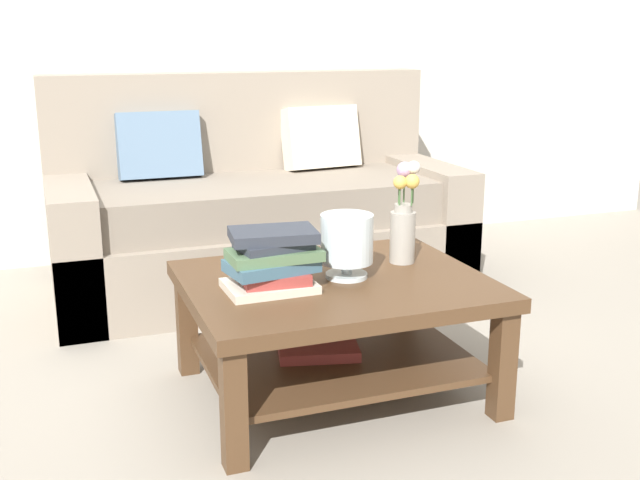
# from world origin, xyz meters

# --- Properties ---
(ground_plane) EXTENTS (10.00, 10.00, 0.00)m
(ground_plane) POSITION_xyz_m (0.00, 0.00, 0.00)
(ground_plane) COLOR gray
(back_wall) EXTENTS (6.40, 0.12, 2.70)m
(back_wall) POSITION_xyz_m (0.00, 1.65, 1.35)
(back_wall) COLOR beige
(back_wall) RESTS_ON ground
(couch) EXTENTS (1.99, 0.90, 1.06)m
(couch) POSITION_xyz_m (0.11, 0.86, 0.36)
(couch) COLOR gray
(couch) RESTS_ON ground
(coffee_table) EXTENTS (1.02, 0.83, 0.43)m
(coffee_table) POSITION_xyz_m (0.02, -0.44, 0.31)
(coffee_table) COLOR #4C331E
(coffee_table) RESTS_ON ground
(book_stack_main) EXTENTS (0.32, 0.24, 0.20)m
(book_stack_main) POSITION_xyz_m (-0.21, -0.47, 0.53)
(book_stack_main) COLOR beige
(book_stack_main) RESTS_ON coffee_table
(glass_hurricane_vase) EXTENTS (0.18, 0.18, 0.22)m
(glass_hurricane_vase) POSITION_xyz_m (0.07, -0.44, 0.56)
(glass_hurricane_vase) COLOR silver
(glass_hurricane_vase) RESTS_ON coffee_table
(flower_pitcher) EXTENTS (0.11, 0.12, 0.38)m
(flower_pitcher) POSITION_xyz_m (0.33, -0.34, 0.59)
(flower_pitcher) COLOR #9E998E
(flower_pitcher) RESTS_ON coffee_table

